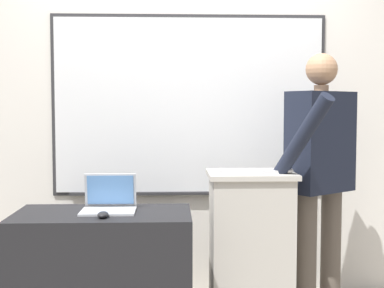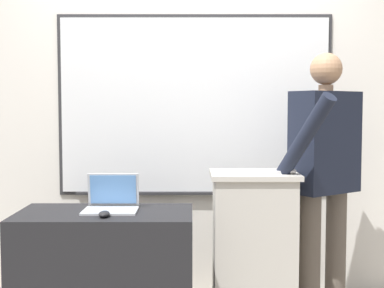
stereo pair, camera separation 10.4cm
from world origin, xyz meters
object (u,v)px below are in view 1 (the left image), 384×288
Objects in this scene: laptop at (109,200)px; computer_mouse_by_keyboard at (288,170)px; side_desk at (103,278)px; wireless_keyboard at (252,171)px; person_presenter at (320,168)px; lectern_podium at (250,251)px; computer_mouse_by_laptop at (103,215)px.

laptop is 3.09× the size of computer_mouse_by_keyboard.
laptop is at bearing 63.85° from side_desk.
wireless_keyboard is at bearing 3.02° from laptop.
person_presenter is (1.33, 0.27, 0.60)m from side_desk.
lectern_podium is 0.68m from person_presenter.
wireless_keyboard is (0.84, 0.04, 0.16)m from laptop.
wireless_keyboard is 0.91m from computer_mouse_by_laptop.
lectern_podium reaches higher than computer_mouse_by_laptop.
person_presenter is at bearing 19.89° from wireless_keyboard.
computer_mouse_by_laptop is (-0.01, -0.21, -0.04)m from laptop.
computer_mouse_by_keyboard reaches higher than lectern_podium.
laptop is 3.09× the size of computer_mouse_by_laptop.
side_desk is at bearing -116.15° from laptop.
side_desk is 2.63× the size of wireless_keyboard.
side_desk is at bearing 157.03° from person_presenter.
wireless_keyboard is at bearing 175.17° from computer_mouse_by_keyboard.
computer_mouse_by_laptop reaches higher than side_desk.
laptop is 0.86m from wireless_keyboard.
laptop is at bearing -173.44° from lectern_podium.
computer_mouse_by_keyboard is (0.21, -0.07, 0.50)m from lectern_podium.
side_desk is 1.25m from computer_mouse_by_keyboard.
person_presenter reaches higher than computer_mouse_by_laptop.
person_presenter reaches higher than side_desk.
person_presenter reaches higher than lectern_podium.
side_desk is at bearing -169.54° from lectern_podium.
wireless_keyboard is (-0.00, -0.05, 0.50)m from lectern_podium.
lectern_podium and laptop have the same top height.
lectern_podium is 3.16× the size of laptop.
lectern_podium is 9.77× the size of computer_mouse_by_keyboard.
person_presenter reaches higher than computer_mouse_by_keyboard.
person_presenter is 0.31m from computer_mouse_by_keyboard.
computer_mouse_by_laptop is at bearing -159.97° from lectern_podium.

